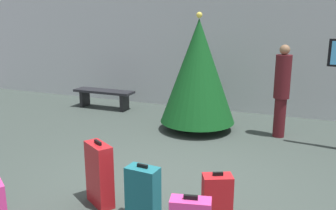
{
  "coord_description": "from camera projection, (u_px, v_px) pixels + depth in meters",
  "views": [
    {
      "loc": [
        1.76,
        -4.02,
        2.25
      ],
      "look_at": [
        -0.36,
        1.09,
        0.9
      ],
      "focal_mm": 37.59,
      "sensor_mm": 36.0,
      "label": 1
    }
  ],
  "objects": [
    {
      "name": "ground_plane",
      "position": [
        162.0,
        189.0,
        4.8
      ],
      "size": [
        16.0,
        16.0,
        0.0
      ],
      "primitive_type": "plane",
      "color": "#38423D"
    },
    {
      "name": "suitcase_1",
      "position": [
        143.0,
        194.0,
        3.97
      ],
      "size": [
        0.38,
        0.23,
        0.69
      ],
      "color": "#19606B",
      "rests_on": "ground_plane"
    },
    {
      "name": "holiday_tree",
      "position": [
        198.0,
        71.0,
        7.12
      ],
      "size": [
        1.54,
        1.54,
        2.4
      ],
      "color": "#4C3319",
      "rests_on": "ground_plane"
    },
    {
      "name": "suitcase_4",
      "position": [
        99.0,
        174.0,
        4.32
      ],
      "size": [
        0.46,
        0.38,
        0.83
      ],
      "color": "#B2191E",
      "rests_on": "ground_plane"
    },
    {
      "name": "traveller_0",
      "position": [
        282.0,
        89.0,
        6.73
      ],
      "size": [
        0.4,
        0.4,
        1.8
      ],
      "color": "#4C1419",
      "rests_on": "ground_plane"
    },
    {
      "name": "waiting_bench",
      "position": [
        104.0,
        95.0,
        9.08
      ],
      "size": [
        1.6,
        0.44,
        0.48
      ],
      "color": "black",
      "rests_on": "ground_plane"
    },
    {
      "name": "suitcase_2",
      "position": [
        217.0,
        198.0,
        3.98
      ],
      "size": [
        0.39,
        0.33,
        0.6
      ],
      "color": "#B2191E",
      "rests_on": "ground_plane"
    },
    {
      "name": "back_wall",
      "position": [
        237.0,
        44.0,
        8.56
      ],
      "size": [
        16.0,
        0.2,
        3.32
      ],
      "primitive_type": "cube",
      "color": "#B7BCC1",
      "rests_on": "ground_plane"
    }
  ]
}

